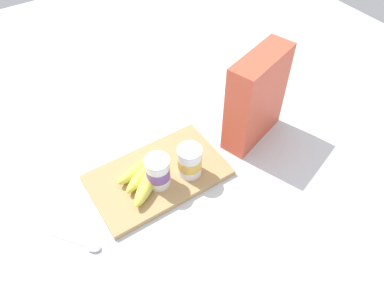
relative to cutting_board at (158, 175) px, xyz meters
The scene contains 7 objects.
ground_plane 0.01m from the cutting_board, ahead, with size 2.40×2.40×0.00m, color silver.
cutting_board is the anchor object (origin of this frame).
cereal_box 0.34m from the cutting_board, behind, with size 0.21×0.08×0.27m, color #D85138.
yogurt_cup_front 0.10m from the cutting_board, 149.97° to the left, with size 0.07×0.07×0.09m.
yogurt_cup_back 0.06m from the cutting_board, 67.00° to the left, with size 0.07×0.07×0.09m.
banana_bunch 0.04m from the cutting_board, ahead, with size 0.17×0.15×0.04m.
spoon 0.26m from the cutting_board, 17.57° to the left, with size 0.09×0.12×0.01m.
Camera 1 is at (0.26, 0.55, 0.79)m, focal length 34.22 mm.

